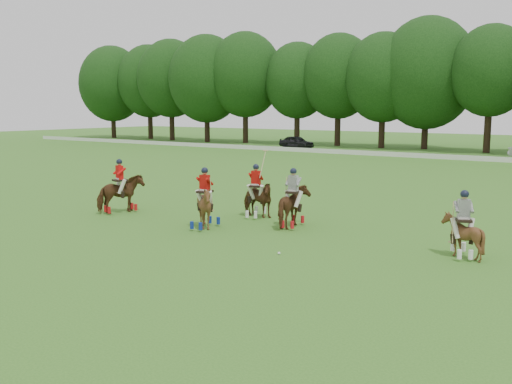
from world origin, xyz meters
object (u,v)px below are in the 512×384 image
Objects in this scene: car_left at (296,142)px; polo_ball at (279,253)px; polo_stripe_b at (462,234)px; polo_red_b at (256,198)px; polo_red_a at (120,193)px; polo_stripe_a at (293,206)px; polo_red_c at (205,207)px.

polo_ball is at bearing -141.16° from car_left.
car_left is 1.99× the size of polo_stripe_b.
polo_red_b is at bearing 168.89° from polo_stripe_b.
polo_red_a is 6.02m from polo_red_b.
polo_red_a is 14.40m from polo_stripe_b.
polo_stripe_a is 1.10× the size of polo_stripe_b.
polo_red_a is 0.85× the size of polo_red_b.
polo_stripe_b is at bearing -11.11° from polo_red_b.
car_left is 43.35m from polo_stripe_a.
car_left is 1.50× the size of polo_red_b.
polo_red_a is at bearing -167.66° from polo_stripe_a.
polo_red_b reaches higher than polo_red_c.
polo_red_b is at bearing 131.36° from polo_ball.
polo_stripe_b is at bearing 3.24° from polo_red_a.
polo_red_b is 6.29m from polo_ball.
polo_stripe_a is 4.29m from polo_ball.
polo_red_c is (19.33, -39.49, 0.14)m from car_left.
car_left is 1.82× the size of polo_stripe_a.
polo_red_b is 9.11m from polo_stripe_b.
polo_red_b is 2.49m from polo_stripe_a.
polo_red_b is (19.62, -36.51, 0.09)m from car_left.
polo_red_c reaches higher than car_left.
polo_red_a reaches higher than polo_ball.
car_left is at bearing 109.94° from polo_red_a.
polo_stripe_a is 25.55× the size of polo_ball.
polo_red_c reaches higher than polo_ball.
polo_red_b is at bearing 84.33° from polo_red_c.
polo_red_c is 3.37m from polo_stripe_a.
polo_stripe_a reaches higher than polo_stripe_b.
polo_red_b reaches higher than polo_stripe_a.
polo_red_b reaches higher than polo_red_a.
polo_red_c is at bearing -95.67° from polo_red_b.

